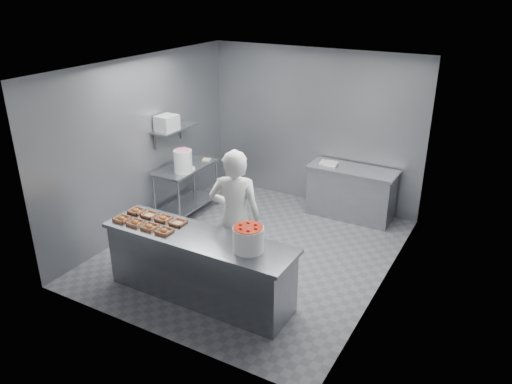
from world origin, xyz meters
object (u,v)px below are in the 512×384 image
back_counter (351,193)px  tray_7 (178,223)px  tray_6 (163,218)px  appliance (167,123)px  tray_2 (150,227)px  tray_5 (150,215)px  tray_4 (136,211)px  worker (235,217)px  prep_table (186,183)px  service_counter (200,266)px  tray_1 (135,223)px  tray_3 (164,231)px  strawberry_tub (248,238)px  tray_0 (122,219)px  glaze_bucket (183,161)px

back_counter → tray_7: bearing=-113.0°
tray_6 → appliance: 2.12m
tray_2 → tray_5: 0.37m
tray_4 → worker: 1.40m
tray_6 → worker: (0.84, 0.46, 0.02)m
prep_table → appliance: size_ratio=3.61×
tray_4 → tray_5: (0.24, 0.00, -0.00)m
tray_6 → service_counter: bearing=-12.0°
prep_table → tray_2: size_ratio=6.40×
tray_2 → back_counter: bearing=65.3°
prep_table → tray_1: size_ratio=6.40×
tray_3 → strawberry_tub: size_ratio=0.51×
tray_3 → tray_7: bearing=89.4°
appliance → worker: bearing=-25.4°
tray_2 → worker: size_ratio=0.10×
worker → tray_2: bearing=20.5°
back_counter → strawberry_tub: size_ratio=4.04×
tray_4 → tray_6: size_ratio=1.00×
tray_3 → back_counter: bearing=68.7°
prep_table → tray_7: 2.21m
tray_0 → tray_6: 0.56m
tray_5 → glaze_bucket: 1.70m
back_counter → tray_0: size_ratio=8.01×
strawberry_tub → glaze_bucket: size_ratio=0.81×
tray_1 → tray_3: 0.48m
back_counter → tray_1: (-1.80, -3.39, 0.47)m
prep_table → tray_5: tray_5 is taller
tray_6 → appliance: (-1.16, 1.61, 0.77)m
tray_3 → tray_7: size_ratio=1.00×
tray_5 → tray_6: tray_6 is taller
tray_3 → tray_4: size_ratio=1.00×
worker → strawberry_tub: worker is taller
tray_1 → tray_3: size_ratio=1.00×
tray_2 → tray_4: bearing=149.7°
prep_table → tray_0: size_ratio=6.40×
prep_table → tray_0: (0.51, -2.09, 0.33)m
tray_1 → tray_7: bearing=30.1°
tray_3 → tray_7: 0.28m
tray_2 → tray_3: size_ratio=1.00×
tray_0 → strawberry_tub: bearing=4.4°
tray_1 → tray_4: 0.37m
back_counter → tray_5: (-1.80, -3.11, 0.47)m
tray_5 → prep_table: bearing=112.6°
prep_table → appliance: 1.13m
tray_1 → tray_3: (0.48, 0.00, 0.00)m
appliance → prep_table: bearing=54.6°
tray_6 → appliance: appliance is taller
tray_0 → glaze_bucket: glaze_bucket is taller
tray_5 → tray_7: (0.48, 0.00, 0.00)m
service_counter → tray_5: size_ratio=13.88×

